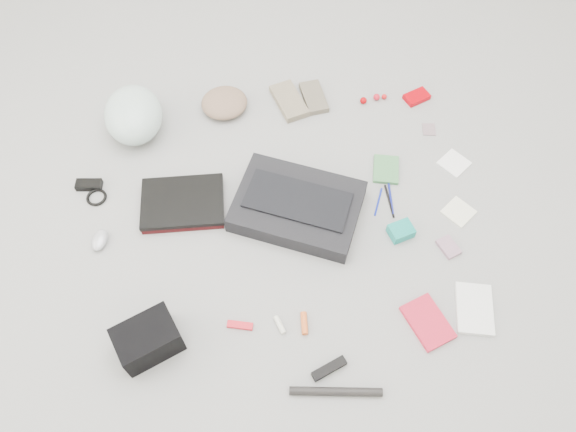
{
  "coord_description": "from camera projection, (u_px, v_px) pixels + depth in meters",
  "views": [
    {
      "loc": [
        -0.14,
        -1.08,
        1.86
      ],
      "look_at": [
        0.0,
        0.0,
        0.05
      ],
      "focal_mm": 35.0,
      "sensor_mm": 36.0,
      "label": 1
    }
  ],
  "objects": [
    {
      "name": "toiletry_tube_orange",
      "position": [
        304.0,
        323.0,
        1.93
      ],
      "size": [
        0.03,
        0.08,
        0.02
      ],
      "primitive_type": "cylinder",
      "rotation": [
        1.57,
        0.0,
        -0.07
      ],
      "color": "#D55924",
      "rests_on": "ground_plane"
    },
    {
      "name": "camera_bag",
      "position": [
        148.0,
        339.0,
        1.85
      ],
      "size": [
        0.24,
        0.21,
        0.13
      ],
      "primitive_type": "cube",
      "rotation": [
        0.0,
        0.0,
        0.4
      ],
      "color": "black",
      "rests_on": "ground_plane"
    },
    {
      "name": "lollipop_c",
      "position": [
        384.0,
        97.0,
        2.47
      ],
      "size": [
        0.03,
        0.03,
        0.02
      ],
      "primitive_type": "sphere",
      "rotation": [
        0.0,
        0.0,
        0.19
      ],
      "color": "red",
      "rests_on": "ground_plane"
    },
    {
      "name": "mitten_right",
      "position": [
        314.0,
        97.0,
        2.47
      ],
      "size": [
        0.11,
        0.19,
        0.03
      ],
      "primitive_type": "cube",
      "rotation": [
        0.0,
        0.0,
        0.13
      ],
      "color": "#6A6051",
      "rests_on": "ground_plane"
    },
    {
      "name": "pen_black",
      "position": [
        389.0,
        201.0,
        2.2
      ],
      "size": [
        0.01,
        0.15,
        0.01
      ],
      "primitive_type": "cylinder",
      "rotation": [
        1.57,
        0.0,
        0.02
      ],
      "color": "black",
      "rests_on": "ground_plane"
    },
    {
      "name": "cable_coil",
      "position": [
        97.0,
        197.0,
        2.21
      ],
      "size": [
        0.08,
        0.08,
        0.01
      ],
      "primitive_type": "torus",
      "rotation": [
        0.0,
        0.0,
        0.02
      ],
      "color": "black",
      "rests_on": "ground_plane"
    },
    {
      "name": "ground_plane",
      "position": [
        288.0,
        223.0,
        2.15
      ],
      "size": [
        4.0,
        4.0,
        0.0
      ],
      "primitive_type": "plane",
      "color": "gray"
    },
    {
      "name": "u_lock",
      "position": [
        329.0,
        369.0,
        1.85
      ],
      "size": [
        0.12,
        0.07,
        0.02
      ],
      "primitive_type": "cube",
      "rotation": [
        0.0,
        0.0,
        0.38
      ],
      "color": "black",
      "rests_on": "ground_plane"
    },
    {
      "name": "card_deck",
      "position": [
        448.0,
        247.0,
        2.09
      ],
      "size": [
        0.09,
        0.1,
        0.02
      ],
      "primitive_type": "cube",
      "rotation": [
        0.0,
        0.0,
        0.36
      ],
      "color": "#A37790",
      "rests_on": "ground_plane"
    },
    {
      "name": "mouse",
      "position": [
        100.0,
        240.0,
        2.09
      ],
      "size": [
        0.08,
        0.1,
        0.04
      ],
      "primitive_type": "ellipsoid",
      "rotation": [
        0.0,
        0.0,
        -0.25
      ],
      "color": "#A6A6B2",
      "rests_on": "ground_plane"
    },
    {
      "name": "book_red",
      "position": [
        428.0,
        322.0,
        1.94
      ],
      "size": [
        0.17,
        0.21,
        0.02
      ],
      "primitive_type": "cube",
      "rotation": [
        0.0,
        0.0,
        0.34
      ],
      "color": "red",
      "rests_on": "ground_plane"
    },
    {
      "name": "napkin_bottom",
      "position": [
        459.0,
        212.0,
        2.17
      ],
      "size": [
        0.14,
        0.14,
        0.01
      ],
      "primitive_type": "cube",
      "rotation": [
        0.0,
        0.0,
        0.65
      ],
      "color": "silver",
      "rests_on": "ground_plane"
    },
    {
      "name": "laptop_sleeve",
      "position": [
        183.0,
        205.0,
        2.18
      ],
      "size": [
        0.32,
        0.24,
        0.02
      ],
      "primitive_type": "cube",
      "rotation": [
        0.0,
        0.0,
        -0.04
      ],
      "color": "#3E0C0F",
      "rests_on": "ground_plane"
    },
    {
      "name": "bag_flap",
      "position": [
        298.0,
        200.0,
        2.11
      ],
      "size": [
        0.43,
        0.32,
        0.01
      ],
      "primitive_type": "cube",
      "rotation": [
        0.0,
        0.0,
        -0.43
      ],
      "color": "black",
      "rests_on": "messenger_bag"
    },
    {
      "name": "lollipop_a",
      "position": [
        363.0,
        101.0,
        2.46
      ],
      "size": [
        0.04,
        0.04,
        0.03
      ],
      "primitive_type": "sphere",
      "rotation": [
        0.0,
        0.0,
        0.33
      ],
      "color": "#9A0004",
      "rests_on": "ground_plane"
    },
    {
      "name": "beanie",
      "position": [
        224.0,
        103.0,
        2.42
      ],
      "size": [
        0.22,
        0.21,
        0.07
      ],
      "primitive_type": "ellipsoid",
      "rotation": [
        0.0,
        0.0,
        0.12
      ],
      "color": "#846653",
      "rests_on": "ground_plane"
    },
    {
      "name": "toiletry_tube_white",
      "position": [
        280.0,
        325.0,
        1.93
      ],
      "size": [
        0.04,
        0.07,
        0.02
      ],
      "primitive_type": "cylinder",
      "rotation": [
        1.57,
        0.0,
        0.32
      ],
      "color": "silver",
      "rests_on": "ground_plane"
    },
    {
      "name": "pen_navy",
      "position": [
        391.0,
        197.0,
        2.21
      ],
      "size": [
        0.02,
        0.15,
        0.01
      ],
      "primitive_type": "cylinder",
      "rotation": [
        1.57,
        0.0,
        -0.1
      ],
      "color": "navy",
      "rests_on": "ground_plane"
    },
    {
      "name": "napkin_top",
      "position": [
        454.0,
        163.0,
        2.3
      ],
      "size": [
        0.15,
        0.15,
        0.01
      ],
      "primitive_type": "cube",
      "rotation": [
        0.0,
        0.0,
        0.65
      ],
      "color": "white",
      "rests_on": "ground_plane"
    },
    {
      "name": "accordion_wallet",
      "position": [
        401.0,
        231.0,
        2.11
      ],
      "size": [
        0.1,
        0.09,
        0.04
      ],
      "primitive_type": "cube",
      "rotation": [
        0.0,
        0.0,
        0.28
      ],
      "color": "#108E84",
      "rests_on": "ground_plane"
    },
    {
      "name": "multitool",
      "position": [
        240.0,
        325.0,
        1.93
      ],
      "size": [
        0.09,
        0.05,
        0.01
      ],
      "primitive_type": "cube",
      "rotation": [
        0.0,
        0.0,
        -0.25
      ],
      "color": "red",
      "rests_on": "ground_plane"
    },
    {
      "name": "mitten_left",
      "position": [
        289.0,
        101.0,
        2.45
      ],
      "size": [
        0.16,
        0.23,
        0.03
      ],
      "primitive_type": "cube",
      "rotation": [
        0.0,
        0.0,
        0.28
      ],
      "color": "#7F725D",
      "rests_on": "ground_plane"
    },
    {
      "name": "bike_pump",
      "position": [
        336.0,
        392.0,
        1.81
      ],
      "size": [
        0.3,
        0.07,
        0.03
      ],
      "primitive_type": "cylinder",
      "rotation": [
        0.0,
        1.57,
        -0.14
      ],
      "color": "black",
      "rests_on": "ground_plane"
    },
    {
      "name": "notepad",
      "position": [
        386.0,
        169.0,
        2.27
      ],
      "size": [
        0.13,
        0.15,
        0.02
      ],
      "primitive_type": "cube",
      "rotation": [
        0.0,
        0.0,
        -0.24
      ],
      "color": "#3F7845",
      "rests_on": "ground_plane"
    },
    {
      "name": "messenger_bag",
      "position": [
        297.0,
        206.0,
        2.15
      ],
      "size": [
        0.56,
        0.5,
        0.08
      ],
      "primitive_type": "cube",
      "rotation": [
        0.0,
        0.0,
        -0.43
      ],
      "color": "black",
      "rests_on": "ground_plane"
    },
    {
      "name": "laptop",
      "position": [
        182.0,
        202.0,
        2.16
      ],
      "size": [
        0.33,
        0.24,
        0.02
      ],
      "primitive_type": "cube",
      "rotation": [
        0.0,
        0.0,
        -0.04
      ],
      "color": "black",
      "rests_on": "laptop_sleeve"
    },
    {
      "name": "stamp_sheet",
      "position": [
        429.0,
        129.0,
        2.39
      ],
      "size": [
        0.06,
        0.07,
        0.0
      ],
      "primitive_type": "cube",
      "rotation": [
        0.0,
        0.0,
        -0.16
      ],
      "color": "gray",
      "rests_on": "ground_plane"
    },
    {
      "name": "bike_helmet",
      "position": [
        133.0,
        115.0,
        2.32
      ],
      "size": [
        0.26,
        0.31,
        0.18
      ],
      "primitive_type": "ellipsoid",
      "rotation": [
        0.0,
        0.0,
        0.07
      ],
      "color": "silver",
      "rests_on": "ground_plane"
    },
    {
      "name": "book_white",
      "position": [
        474.0,
        309.0,
        1.96
      ],
      "size": [
        0.16,
        0.21,
        0.02
      ],
      "primitive_type": "cube",
      "rotation": [
        0.0,
        0.0,
        -0.23
      ],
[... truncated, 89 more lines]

